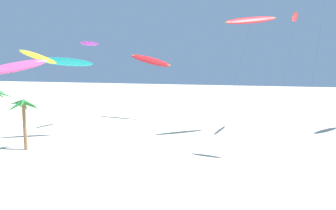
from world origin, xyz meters
name	(u,v)px	position (x,y,z in m)	size (l,w,h in m)	color
palm_tree_1	(24,109)	(-20.31, 36.31, 5.18)	(4.48, 3.91, 6.40)	olive
flying_kite_2	(295,17)	(13.01, 55.11, 17.58)	(4.04, 12.65, 18.26)	red
flying_kite_4	(40,57)	(-10.47, 26.47, 11.41)	(2.22, 11.81, 12.33)	yellow
flying_kite_5	(67,62)	(-18.39, 43.37, 10.96)	(7.07, 8.54, 11.93)	#19B2B7
flying_kite_6	(251,20)	(6.66, 51.94, 16.98)	(7.92, 6.21, 18.12)	red
flying_kite_7	(13,67)	(-9.62, 22.22, 10.66)	(4.94, 11.32, 11.58)	#EA5193
flying_kite_8	(90,44)	(-18.72, 50.95, 13.87)	(1.95, 4.65, 14.34)	purple
flying_kite_9	(150,60)	(-11.61, 61.20, 11.18)	(8.83, 10.90, 12.87)	red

